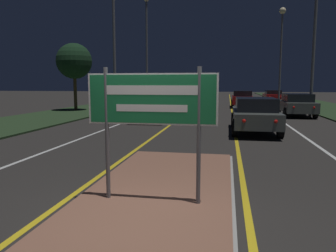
# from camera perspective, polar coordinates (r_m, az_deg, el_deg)

# --- Properties ---
(ground_plane) EXTENTS (160.00, 160.00, 0.00)m
(ground_plane) POSITION_cam_1_polar(r_m,az_deg,el_deg) (5.20, -4.24, -15.93)
(ground_plane) COLOR #282623
(median_island) EXTENTS (2.77, 7.87, 0.10)m
(median_island) POSITION_cam_1_polar(r_m,az_deg,el_deg) (5.70, -2.76, -13.34)
(median_island) COLOR #999993
(median_island) RESTS_ON ground_plane
(verge_left) EXTENTS (5.00, 100.00, 0.08)m
(verge_left) POSITION_cam_1_polar(r_m,az_deg,el_deg) (26.93, -13.22, 2.89)
(verge_left) COLOR #23381E
(verge_left) RESTS_ON ground_plane
(centre_line_yellow_left) EXTENTS (0.12, 70.00, 0.01)m
(centre_line_yellow_left) POSITION_cam_1_polar(r_m,az_deg,el_deg) (29.82, 4.90, 3.41)
(centre_line_yellow_left) COLOR gold
(centre_line_yellow_left) RESTS_ON ground_plane
(centre_line_yellow_right) EXTENTS (0.12, 70.00, 0.01)m
(centre_line_yellow_right) POSITION_cam_1_polar(r_m,az_deg,el_deg) (29.70, 10.97, 3.29)
(centre_line_yellow_right) COLOR gold
(centre_line_yellow_right) RESTS_ON ground_plane
(lane_line_white_left) EXTENTS (0.12, 70.00, 0.01)m
(lane_line_white_left) POSITION_cam_1_polar(r_m,az_deg,el_deg) (30.18, -0.08, 3.49)
(lane_line_white_left) COLOR silver
(lane_line_white_left) RESTS_ON ground_plane
(lane_line_white_right) EXTENTS (0.12, 70.00, 0.01)m
(lane_line_white_right) POSITION_cam_1_polar(r_m,az_deg,el_deg) (29.84, 16.02, 3.16)
(lane_line_white_right) COLOR silver
(lane_line_white_right) RESTS_ON ground_plane
(edge_line_white_left) EXTENTS (0.10, 70.00, 0.01)m
(edge_line_white_left) POSITION_cam_1_polar(r_m,az_deg,el_deg) (30.86, -5.58, 3.54)
(edge_line_white_left) COLOR silver
(edge_line_white_left) RESTS_ON ground_plane
(edge_line_white_right) EXTENTS (0.10, 70.00, 0.01)m
(edge_line_white_right) POSITION_cam_1_polar(r_m,az_deg,el_deg) (30.29, 21.68, 2.98)
(edge_line_white_right) COLOR silver
(edge_line_white_right) RESTS_ON ground_plane
(highway_sign) EXTENTS (2.15, 0.07, 2.23)m
(highway_sign) POSITION_cam_1_polar(r_m,az_deg,el_deg) (5.34, -2.89, 3.51)
(highway_sign) COLOR #56565B
(highway_sign) RESTS_ON median_island
(streetlight_left_near) EXTENTS (0.57, 0.57, 9.41)m
(streetlight_left_near) POSITION_cam_1_polar(r_m,az_deg,el_deg) (23.06, -9.44, 17.88)
(streetlight_left_near) COLOR #56565B
(streetlight_left_near) RESTS_ON ground_plane
(streetlight_left_far) EXTENTS (0.50, 0.50, 9.99)m
(streetlight_left_far) POSITION_cam_1_polar(r_m,az_deg,el_deg) (31.43, -3.73, 14.96)
(streetlight_left_far) COLOR #56565B
(streetlight_left_far) RESTS_ON ground_plane
(streetlight_right_near) EXTENTS (0.57, 0.57, 10.46)m
(streetlight_right_near) POSITION_cam_1_polar(r_m,az_deg,el_deg) (22.36, 24.43, 19.21)
(streetlight_right_near) COLOR #56565B
(streetlight_right_near) RESTS_ON ground_plane
(streetlight_right_far) EXTENTS (0.61, 0.61, 9.17)m
(streetlight_right_far) POSITION_cam_1_polar(r_m,az_deg,el_deg) (33.95, 19.16, 14.28)
(streetlight_right_far) COLOR #56565B
(streetlight_right_far) RESTS_ON ground_plane
(car_receding_0) EXTENTS (1.92, 4.64, 1.47)m
(car_receding_0) POSITION_cam_1_polar(r_m,az_deg,el_deg) (14.33, 14.89, 2.04)
(car_receding_0) COLOR #4C514C
(car_receding_0) RESTS_ON ground_plane
(car_receding_1) EXTENTS (1.92, 4.46, 1.43)m
(car_receding_1) POSITION_cam_1_polar(r_m,az_deg,el_deg) (22.41, 21.45, 3.54)
(car_receding_1) COLOR #4C514C
(car_receding_1) RESTS_ON ground_plane
(car_receding_2) EXTENTS (1.84, 4.10, 1.46)m
(car_receding_2) POSITION_cam_1_polar(r_m,az_deg,el_deg) (29.21, 12.78, 4.68)
(car_receding_2) COLOR maroon
(car_receding_2) RESTS_ON ground_plane
(car_receding_3) EXTENTS (1.87, 4.08, 1.37)m
(car_receding_3) POSITION_cam_1_polar(r_m,az_deg,el_deg) (37.26, 17.77, 5.00)
(car_receding_3) COLOR maroon
(car_receding_3) RESTS_ON ground_plane
(car_approaching_0) EXTENTS (1.85, 4.73, 1.41)m
(car_approaching_0) POSITION_cam_1_polar(r_m,az_deg,el_deg) (18.53, -2.08, 3.40)
(car_approaching_0) COLOR silver
(car_approaching_0) RESTS_ON ground_plane
(roadside_palm_left) EXTENTS (2.61, 2.61, 4.93)m
(roadside_palm_left) POSITION_cam_1_polar(r_m,az_deg,el_deg) (25.52, -16.03, 10.76)
(roadside_palm_left) COLOR #4C3823
(roadside_palm_left) RESTS_ON verge_left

